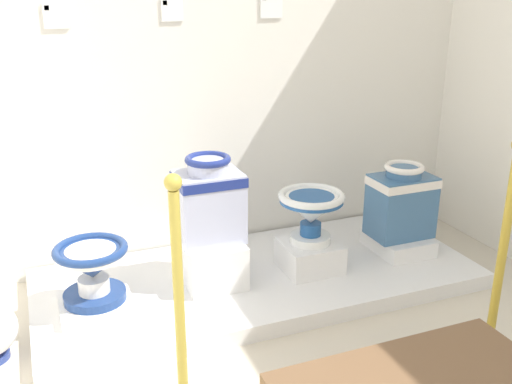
# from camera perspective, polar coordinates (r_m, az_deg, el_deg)

# --- Properties ---
(wall_back) EXTENTS (3.43, 0.06, 2.85)m
(wall_back) POSITION_cam_1_polar(r_m,az_deg,el_deg) (3.53, -3.34, 16.16)
(wall_back) COLOR white
(wall_back) RESTS_ON ground_plane
(display_platform) EXTENTS (2.46, 1.05, 0.09)m
(display_platform) POSITION_cam_1_polar(r_m,az_deg,el_deg) (3.39, 0.26, -8.44)
(display_platform) COLOR white
(display_platform) RESTS_ON ground_plane
(plinth_block_squat_floral) EXTENTS (0.35, 0.33, 0.06)m
(plinth_block_squat_floral) POSITION_cam_1_polar(r_m,az_deg,el_deg) (3.10, -15.31, -10.51)
(plinth_block_squat_floral) COLOR white
(plinth_block_squat_floral) RESTS_ON display_platform
(antique_toilet_squat_floral) EXTENTS (0.36, 0.36, 0.29)m
(antique_toilet_squat_floral) POSITION_cam_1_polar(r_m,az_deg,el_deg) (3.00, -15.68, -6.88)
(antique_toilet_squat_floral) COLOR navy
(antique_toilet_squat_floral) RESTS_ON plinth_block_squat_floral
(plinth_block_central_ornate) EXTENTS (0.31, 0.39, 0.24)m
(plinth_block_central_ornate) POSITION_cam_1_polar(r_m,az_deg,el_deg) (3.24, -4.43, -6.60)
(plinth_block_central_ornate) COLOR white
(plinth_block_central_ornate) RESTS_ON display_platform
(antique_toilet_central_ornate) EXTENTS (0.35, 0.27, 0.47)m
(antique_toilet_central_ornate) POSITION_cam_1_polar(r_m,az_deg,el_deg) (3.09, -4.60, -0.65)
(antique_toilet_central_ornate) COLOR #B3B9D7
(antique_toilet_central_ornate) RESTS_ON plinth_block_central_ornate
(plinth_block_broad_patterned) EXTENTS (0.32, 0.31, 0.16)m
(plinth_block_broad_patterned) POSITION_cam_1_polar(r_m,az_deg,el_deg) (3.38, 5.24, -6.17)
(plinth_block_broad_patterned) COLOR white
(plinth_block_broad_patterned) RESTS_ON display_platform
(antique_toilet_broad_patterned) EXTENTS (0.37, 0.37, 0.30)m
(antique_toilet_broad_patterned) POSITION_cam_1_polar(r_m,az_deg,el_deg) (3.27, 5.39, -1.63)
(antique_toilet_broad_patterned) COLOR white
(antique_toilet_broad_patterned) RESTS_ON plinth_block_broad_patterned
(plinth_block_rightmost) EXTENTS (0.31, 0.38, 0.10)m
(plinth_block_rightmost) POSITION_cam_1_polar(r_m,az_deg,el_deg) (3.71, 13.62, -4.78)
(plinth_block_rightmost) COLOR white
(plinth_block_rightmost) RESTS_ON display_platform
(antique_toilet_rightmost) EXTENTS (0.37, 0.26, 0.45)m
(antique_toilet_rightmost) POSITION_cam_1_polar(r_m,az_deg,el_deg) (3.61, 13.97, -0.73)
(antique_toilet_rightmost) COLOR #3E6994
(antique_toilet_rightmost) RESTS_ON plinth_block_rightmost
(info_placard_first) EXTENTS (0.13, 0.01, 0.13)m
(info_placard_first) POSITION_cam_1_polar(r_m,az_deg,el_deg) (3.32, -18.95, 15.94)
(info_placard_first) COLOR white
(info_placard_second) EXTENTS (0.12, 0.01, 0.12)m
(info_placard_second) POSITION_cam_1_polar(r_m,az_deg,el_deg) (3.41, -8.18, 17.17)
(info_placard_second) COLOR white
(info_placard_third) EXTENTS (0.14, 0.01, 0.14)m
(info_placard_third) POSITION_cam_1_polar(r_m,az_deg,el_deg) (3.60, 1.50, 17.69)
(info_placard_third) COLOR white
(stanchion_post_near_left) EXTENTS (0.28, 0.28, 1.03)m
(stanchion_post_near_left) POSITION_cam_1_polar(r_m,az_deg,el_deg) (2.35, -7.23, -15.79)
(stanchion_post_near_left) COLOR gold
(stanchion_post_near_left) RESTS_ON ground_plane
(stanchion_post_near_right) EXTENTS (0.24, 0.24, 1.05)m
(stanchion_post_near_right) POSITION_cam_1_polar(r_m,az_deg,el_deg) (2.87, 22.33, -9.10)
(stanchion_post_near_right) COLOR gold
(stanchion_post_near_right) RESTS_ON ground_plane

